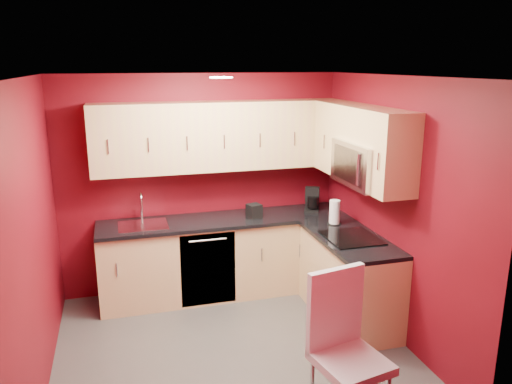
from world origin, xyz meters
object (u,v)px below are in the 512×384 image
coffee_maker (312,200)px  paper_towel (335,212)px  sink (143,222)px  napkin_holder (254,211)px  microwave (366,164)px  dining_chair (351,354)px

coffee_maker → paper_towel: 0.53m
sink → napkin_holder: 1.23m
napkin_holder → microwave: bearing=-47.0°
sink → dining_chair: 2.76m
dining_chair → coffee_maker: bearing=63.6°
sink → paper_towel: bearing=-15.0°
microwave → napkin_holder: 1.44m
dining_chair → paper_towel: bearing=58.2°
microwave → coffee_maker: (-0.14, 1.00, -0.61)m
napkin_holder → dining_chair: (0.07, -2.33, -0.41)m
dining_chair → sink: bearing=107.3°
coffee_maker → dining_chair: coffee_maker is taller
paper_towel → dining_chair: 2.05m
sink → coffee_maker: bearing=-0.2°
microwave → dining_chair: size_ratio=0.65×
coffee_maker → napkin_holder: size_ratio=1.78×
paper_towel → dining_chair: paper_towel is taller
microwave → sink: 2.43m
microwave → paper_towel: size_ratio=2.86×
coffee_maker → napkin_holder: coffee_maker is taller
paper_towel → microwave: bearing=-79.1°
sink → dining_chair: sink is taller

